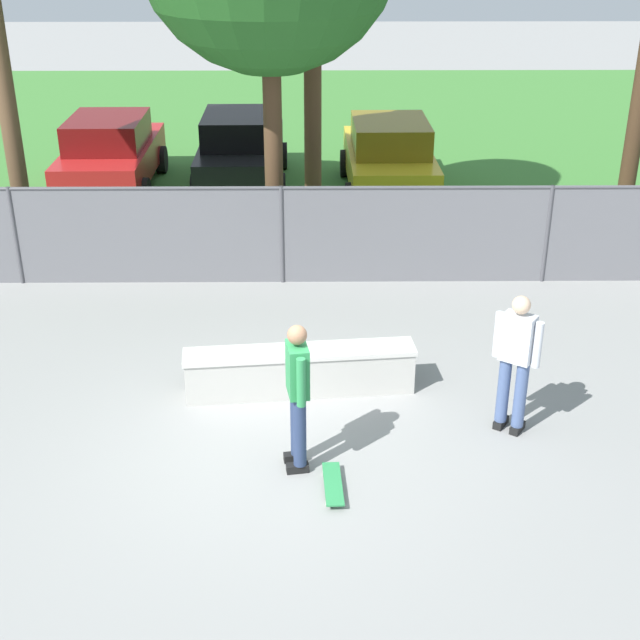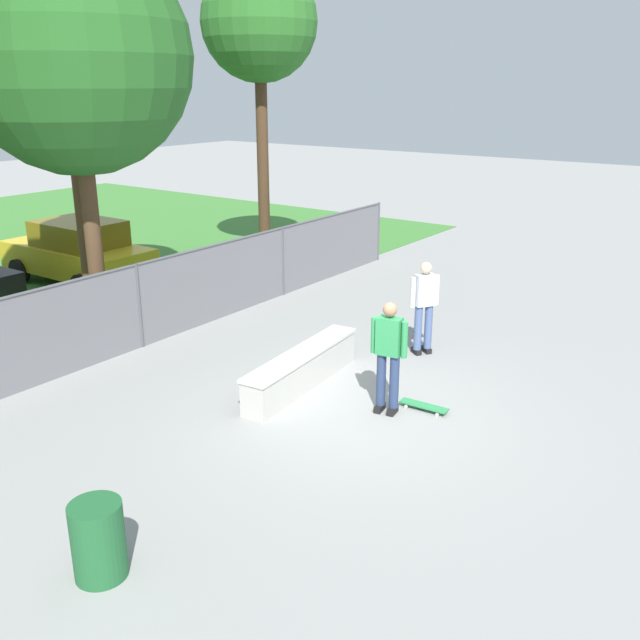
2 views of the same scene
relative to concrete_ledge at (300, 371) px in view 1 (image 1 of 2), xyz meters
name	(u,v)px [view 1 (image 1 of 2)]	position (x,y,z in m)	size (l,w,h in m)	color
ground_plane	(271,448)	(-0.34, -1.33, -0.32)	(80.00, 80.00, 0.00)	gray
grass_strip	(294,135)	(-0.34, 14.03, -0.31)	(29.89, 20.00, 0.02)	#3D7A33
concrete_ledge	(300,371)	(0.00, 0.00, 0.00)	(3.08, 0.78, 0.64)	#B7B5AD
skateboarder	(298,391)	(0.00, -1.69, 0.69)	(0.32, 0.59, 1.82)	black
skateboard	(333,484)	(0.39, -2.15, -0.25)	(0.24, 0.81, 0.09)	#2D8C4C
chainlink_fence	(282,231)	(-0.34, 3.73, 0.61)	(17.96, 0.07, 1.70)	#4C4C51
car_red	(111,153)	(-4.32, 9.05, 0.52)	(2.05, 4.22, 1.66)	#B21E1E
car_black	(241,149)	(-1.43, 9.36, 0.52)	(2.05, 4.22, 1.66)	black
car_yellow	(389,157)	(1.86, 8.69, 0.52)	(2.05, 4.22, 1.66)	gold
bystander	(516,358)	(2.60, -0.94, 0.69)	(0.51, 0.42, 1.82)	black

